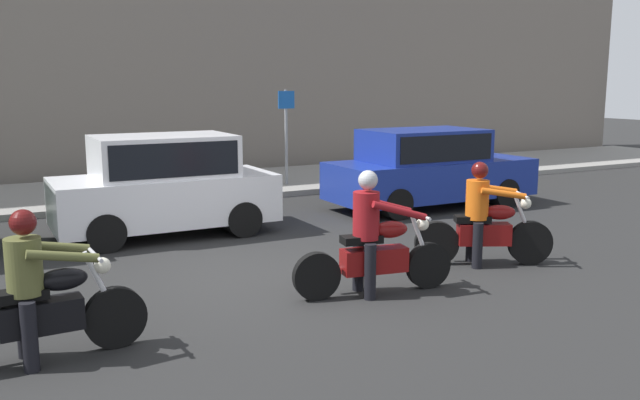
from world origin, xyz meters
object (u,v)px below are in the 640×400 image
(motorcycle_with_rider_crimson, at_px, (373,244))
(parked_sedan_cobalt_blue, at_px, (428,168))
(parked_hatchback_white, at_px, (165,184))
(motorcycle_with_rider_orange_stripe, at_px, (483,223))
(street_sign_post, at_px, (286,127))
(motorcycle_with_rider_olive, at_px, (38,300))

(motorcycle_with_rider_crimson, bearing_deg, parked_sedan_cobalt_blue, 46.88)
(parked_hatchback_white, xyz_separation_m, parked_sedan_cobalt_blue, (5.79, 0.00, -0.05))
(motorcycle_with_rider_orange_stripe, height_order, street_sign_post, street_sign_post)
(motorcycle_with_rider_orange_stripe, height_order, parked_hatchback_white, parked_hatchback_white)
(parked_hatchback_white, relative_size, street_sign_post, 1.60)
(motorcycle_with_rider_crimson, distance_m, street_sign_post, 8.85)
(motorcycle_with_rider_olive, xyz_separation_m, street_sign_post, (6.72, 8.69, 0.96))
(parked_hatchback_white, bearing_deg, parked_sedan_cobalt_blue, 0.02)
(motorcycle_with_rider_orange_stripe, relative_size, parked_hatchback_white, 0.50)
(motorcycle_with_rider_olive, relative_size, parked_sedan_cobalt_blue, 0.45)
(motorcycle_with_rider_olive, height_order, motorcycle_with_rider_orange_stripe, motorcycle_with_rider_orange_stripe)
(motorcycle_with_rider_crimson, xyz_separation_m, parked_sedan_cobalt_blue, (4.32, 4.61, 0.22))
(parked_hatchback_white, xyz_separation_m, street_sign_post, (4.15, 3.77, 0.66))
(parked_hatchback_white, bearing_deg, street_sign_post, 42.27)
(motorcycle_with_rider_crimson, bearing_deg, street_sign_post, 72.27)
(motorcycle_with_rider_crimson, relative_size, motorcycle_with_rider_orange_stripe, 1.14)
(parked_sedan_cobalt_blue, bearing_deg, motorcycle_with_rider_olive, -149.54)
(parked_hatchback_white, bearing_deg, motorcycle_with_rider_orange_stripe, -48.52)
(street_sign_post, bearing_deg, motorcycle_with_rider_olive, -127.72)
(parked_hatchback_white, bearing_deg, motorcycle_with_rider_crimson, -72.31)
(motorcycle_with_rider_crimson, bearing_deg, parked_hatchback_white, 107.69)
(street_sign_post, bearing_deg, parked_hatchback_white, -137.73)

